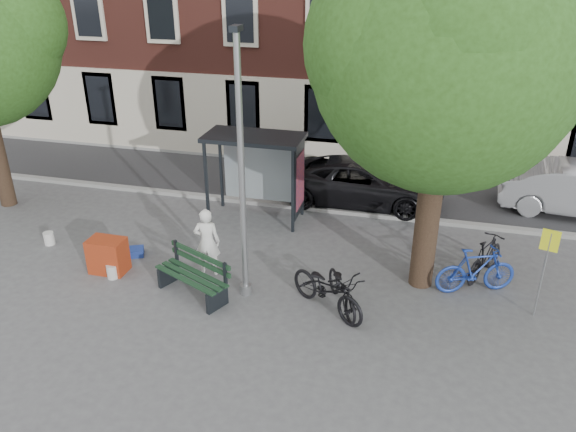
# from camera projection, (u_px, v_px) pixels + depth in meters

# --- Properties ---
(ground) EXTENTS (90.00, 90.00, 0.00)m
(ground) POSITION_uv_depth(u_px,v_px,m) (246.00, 293.00, 13.39)
(ground) COLOR #4C4C4F
(ground) RESTS_ON ground
(road) EXTENTS (40.00, 4.00, 0.01)m
(road) POSITION_uv_depth(u_px,v_px,m) (309.00, 185.00, 19.50)
(road) COLOR #28282B
(road) RESTS_ON ground
(curb_near) EXTENTS (40.00, 0.25, 0.12)m
(curb_near) POSITION_uv_depth(u_px,v_px,m) (296.00, 206.00, 17.73)
(curb_near) COLOR gray
(curb_near) RESTS_ON ground
(curb_far) EXTENTS (40.00, 0.25, 0.12)m
(curb_far) POSITION_uv_depth(u_px,v_px,m) (321.00, 164.00, 21.22)
(curb_far) COLOR gray
(curb_far) RESTS_ON ground
(lamppost) EXTENTS (0.28, 0.35, 6.11)m
(lamppost) POSITION_uv_depth(u_px,v_px,m) (242.00, 185.00, 12.19)
(lamppost) COLOR #9EA0A3
(lamppost) RESTS_ON ground
(tree_right) EXTENTS (5.76, 5.60, 8.20)m
(tree_right) POSITION_uv_depth(u_px,v_px,m) (449.00, 49.00, 11.27)
(tree_right) COLOR black
(tree_right) RESTS_ON ground
(bus_shelter) EXTENTS (2.85, 1.45, 2.62)m
(bus_shelter) POSITION_uv_depth(u_px,v_px,m) (269.00, 158.00, 16.28)
(bus_shelter) COLOR #1E2328
(bus_shelter) RESTS_ON ground
(painter) EXTENTS (0.72, 0.55, 1.78)m
(painter) POSITION_uv_depth(u_px,v_px,m) (207.00, 242.00, 13.84)
(painter) COLOR white
(painter) RESTS_ON ground
(bench) EXTENTS (2.04, 1.39, 1.01)m
(bench) POSITION_uv_depth(u_px,v_px,m) (194.00, 277.00, 13.16)
(bench) COLOR #1E2328
(bench) RESTS_ON ground
(bike_a) EXTENTS (2.21, 1.86, 1.14)m
(bike_a) POSITION_uv_depth(u_px,v_px,m) (328.00, 289.00, 12.50)
(bike_a) COLOR black
(bike_a) RESTS_ON ground
(bike_b) EXTENTS (2.02, 1.23, 1.17)m
(bike_b) POSITION_uv_depth(u_px,v_px,m) (476.00, 270.00, 13.21)
(bike_b) COLOR #1B3799
(bike_b) RESTS_ON ground
(bike_c) EXTENTS (1.43, 1.94, 0.97)m
(bike_c) POSITION_uv_depth(u_px,v_px,m) (343.00, 289.00, 12.68)
(bike_c) COLOR black
(bike_c) RESTS_ON ground
(bike_d) EXTENTS (1.28, 1.82, 1.08)m
(bike_d) POSITION_uv_depth(u_px,v_px,m) (485.00, 257.00, 13.85)
(bike_d) COLOR black
(bike_d) RESTS_ON ground
(car_dark) EXTENTS (5.10, 2.40, 1.41)m
(car_dark) POSITION_uv_depth(u_px,v_px,m) (363.00, 182.00, 17.88)
(car_dark) COLOR black
(car_dark) RESTS_ON ground
(red_stand) EXTENTS (0.90, 0.60, 0.90)m
(red_stand) POSITION_uv_depth(u_px,v_px,m) (108.00, 255.00, 14.12)
(red_stand) COLOR #962F14
(red_stand) RESTS_ON ground
(blue_crate) EXTENTS (0.67, 0.59, 0.20)m
(blue_crate) POSITION_uv_depth(u_px,v_px,m) (133.00, 252.00, 14.99)
(blue_crate) COLOR navy
(blue_crate) RESTS_ON ground
(bucket_a) EXTENTS (0.34, 0.34, 0.36)m
(bucket_a) POSITION_uv_depth(u_px,v_px,m) (112.00, 271.00, 13.94)
(bucket_a) COLOR silver
(bucket_a) RESTS_ON ground
(bucket_b) EXTENTS (0.35, 0.35, 0.36)m
(bucket_b) POSITION_uv_depth(u_px,v_px,m) (111.00, 244.00, 15.21)
(bucket_b) COLOR silver
(bucket_b) RESTS_ON ground
(bucket_c) EXTENTS (0.34, 0.34, 0.36)m
(bucket_c) POSITION_uv_depth(u_px,v_px,m) (49.00, 238.00, 15.52)
(bucket_c) COLOR silver
(bucket_c) RESTS_ON ground
(notice_sign) EXTENTS (0.36, 0.14, 2.14)m
(notice_sign) POSITION_uv_depth(u_px,v_px,m) (547.00, 253.00, 11.90)
(notice_sign) COLOR #9EA0A3
(notice_sign) RESTS_ON ground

